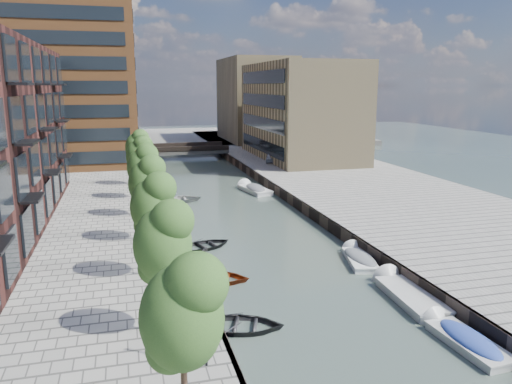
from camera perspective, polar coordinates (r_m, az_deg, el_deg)
name	(u,v)px	position (r m, az deg, el deg)	size (l,w,h in m)	color
water	(225,201)	(51.85, -3.54, -1.01)	(300.00, 300.00, 0.00)	#38473F
quay_right	(366,188)	(57.00, 12.42, 0.44)	(20.00, 140.00, 1.00)	gray
quay_wall_left	(166,199)	(50.93, -10.29, -0.85)	(0.25, 140.00, 1.00)	#332823
quay_wall_right	(281,193)	(53.24, 2.90, -0.10)	(0.25, 140.00, 1.00)	#332823
far_closure	(170,138)	(110.55, -9.76, 6.06)	(80.00, 40.00, 1.00)	gray
tower	(65,53)	(75.00, -21.04, 14.57)	(18.00, 18.00, 30.00)	brown
tan_block_near	(300,111)	(76.16, 5.04, 9.22)	(12.00, 25.00, 14.00)	tan
tan_block_far	(256,100)	(100.95, -0.05, 10.52)	(12.00, 20.00, 16.00)	tan
bridge	(186,150)	(82.78, -7.96, 4.78)	(13.00, 6.00, 1.30)	gray
tree_0	(182,310)	(15.03, -8.48, -13.23)	(2.50, 2.50, 5.95)	#382619
tree_1	(163,240)	(21.55, -10.63, -5.40)	(2.50, 2.50, 5.95)	#382619
tree_2	(153,203)	(28.30, -11.74, -1.25)	(2.50, 2.50, 5.95)	#382619
tree_3	(146,180)	(35.15, -12.42, 1.30)	(2.50, 2.50, 5.95)	#382619
tree_4	(142,165)	(42.05, -12.88, 3.01)	(2.50, 2.50, 5.95)	#382619
tree_5	(139,154)	(48.98, -13.20, 4.24)	(2.50, 2.50, 5.95)	#382619
tree_6	(137,146)	(55.92, -13.45, 5.16)	(2.50, 2.50, 5.95)	#382619
lamp_0	(205,305)	(19.54, -5.81, -12.77)	(0.24, 0.24, 4.12)	black
lamp_1	(168,208)	(34.62, -10.06, -1.80)	(0.24, 0.24, 4.12)	black
lamp_2	(153,170)	(50.28, -11.67, 2.44)	(0.24, 0.24, 4.12)	black
sloop_0	(241,329)	(25.38, -1.75, -15.40)	(3.07, 4.29, 0.89)	#242427
sloop_2	(215,281)	(31.04, -4.71, -10.13)	(3.03, 4.24, 0.88)	maroon
sloop_3	(177,202)	(51.89, -9.04, -1.13)	(3.60, 5.04, 1.04)	#ADADAB
sloop_4	(205,248)	(37.15, -5.82, -6.36)	(2.93, 4.10, 0.85)	black
motorboat_1	(359,258)	(34.99, 11.64, -7.41)	(2.62, 4.88, 1.55)	white
motorboat_2	(405,294)	(30.13, 16.63, -11.09)	(2.32, 5.86, 1.92)	silver
motorboat_3	(462,339)	(25.94, 22.53, -15.25)	(1.90, 4.84, 1.59)	beige
motorboat_4	(253,189)	(56.36, -0.31, 0.31)	(2.96, 5.93, 1.89)	silver
car	(272,157)	(71.22, 1.82, 3.99)	(1.70, 4.23, 1.44)	silver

